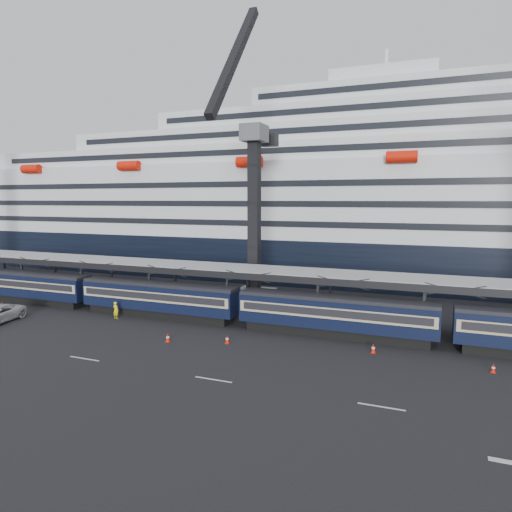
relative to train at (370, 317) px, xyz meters
The scene contains 11 objects.
ground 11.25m from the train, 65.06° to the right, with size 260.00×260.00×0.00m, color black.
train is the anchor object (origin of this frame).
canopy 6.85m from the train, 40.71° to the left, with size 130.00×6.25×5.53m.
cruise_ship 37.56m from the train, 84.34° to the left, with size 214.09×28.84×34.00m.
crane_dark_near 20.10m from the train, 150.76° to the left, with size 4.50×17.75×35.08m.
worker 27.47m from the train, behind, with size 0.70×0.46×1.91m, color yellow.
traffic_cone_a 43.77m from the train, behind, with size 0.39×0.39×0.78m.
traffic_cone_b 19.03m from the train, 156.53° to the right, with size 0.42×0.42×0.84m.
traffic_cone_c 13.54m from the train, 153.81° to the right, with size 0.41×0.41×0.82m.
traffic_cone_d 4.11m from the train, 77.65° to the right, with size 0.42×0.42×0.84m.
traffic_cone_e 11.20m from the train, 25.95° to the right, with size 0.37×0.37×0.73m.
Camera 1 is at (0.77, -32.70, 13.18)m, focal length 32.00 mm.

